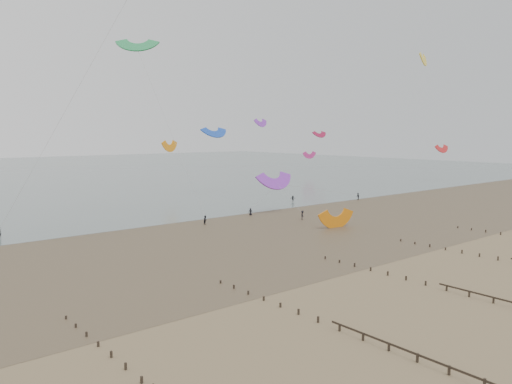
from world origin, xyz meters
The scene contains 5 objects.
ground centered at (0.00, 0.00, 0.00)m, with size 500.00×500.00×0.00m, color brown.
sea_and_shore centered at (-4.08, 34.40, 0.01)m, with size 500.00×665.00×0.03m.
kitesurfers centered at (24.71, 47.32, 0.87)m, with size 85.81×22.31×1.84m.
grounded_kite centered at (23.03, 26.83, 0.00)m, with size 6.93×3.63×5.28m, color orange, non-canonical shape.
kites_airborne centered at (1.15, 88.11, 22.36)m, with size 244.85×124.22×39.34m.
Camera 1 is at (-46.94, -34.83, 17.65)m, focal length 35.00 mm.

